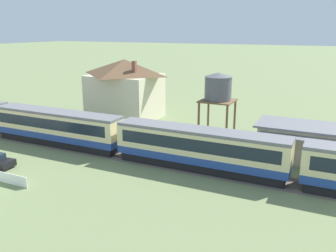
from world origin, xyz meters
name	(u,v)px	position (x,y,z in m)	size (l,w,h in m)	color
passenger_train	(202,147)	(-15.16, 1.80, 2.36)	(93.05, 3.06, 4.26)	#234293
railway_track	(183,166)	(-17.28, 1.80, 0.01)	(156.75, 3.60, 0.04)	#665B51
station_building	(316,144)	(-4.87, 9.35, 1.98)	(12.73, 6.93, 3.90)	beige
station_house_brown_roof	(125,88)	(-33.73, 16.90, 4.82)	(10.84, 9.25, 9.35)	beige
water_tower	(218,88)	(-16.91, 11.94, 6.73)	(4.12, 4.12, 8.71)	brown
yard_tree_0	(122,82)	(-38.38, 23.11, 4.69)	(4.39, 4.39, 6.90)	#4C3823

